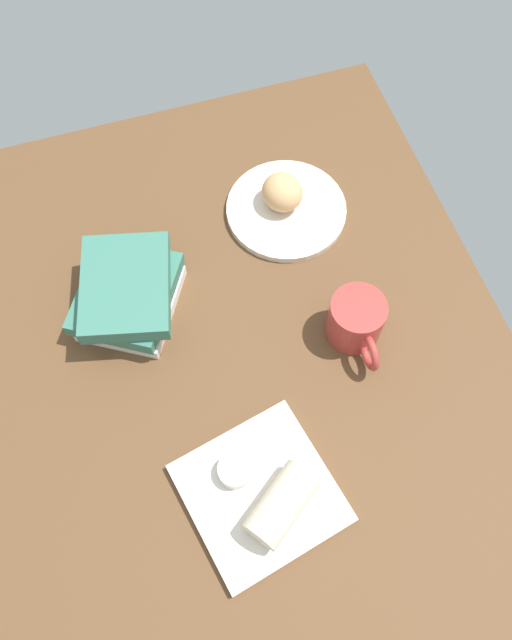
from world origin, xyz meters
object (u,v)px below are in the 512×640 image
Objects in this scene: sauce_cup at (235,470)px; breakfast_wrap at (281,505)px; book_stack at (127,293)px; coffee_mug at (356,321)px; scone_pastry at (282,192)px; square_plate at (260,493)px; round_plate at (286,210)px.

sauce_cup is 0.45× the size of breakfast_wrap.
sauce_cup is 0.22× the size of book_stack.
scone_pastry is at bearing 6.74° from coffee_mug.
breakfast_wrap is 0.49× the size of book_stack.
square_plate is 5.26cm from sauce_cup.
coffee_mug is (17.14, -26.05, 1.53)cm from sauce_cup.
breakfast_wrap is (-7.08, -4.89, 1.58)cm from sauce_cup.
sauce_cup is at bearing 153.48° from scone_pastry.
scone_pastry reaches higher than breakfast_wrap.
scone_pastry is 0.68× the size of breakfast_wrap.
coffee_mug reaches higher than round_plate.
round_plate is 0.96× the size of book_stack.
coffee_mug is at bearing -115.22° from book_stack.
scone_pastry is 33.67cm from book_stack.
book_stack is (-10.61, 31.97, 3.74)cm from round_plate.
scone_pastry is at bearing 20.10° from round_plate.
square_plate is 31.66cm from coffee_mug.
scone_pastry is 28.54cm from coffee_mug.
square_plate is at bearing 157.98° from scone_pastry.
square_plate is 5.37cm from breakfast_wrap.
coffee_mug is (-28.34, -3.35, -0.03)cm from scone_pastry.
book_stack is 38.51cm from coffee_mug.
round_plate is 1.05× the size of square_plate.
breakfast_wrap is at bearing -145.37° from sauce_cup.
book_stack is at bearing 110.75° from scone_pastry.
breakfast_wrap is at bearing 138.85° from coffee_mug.
round_plate is 4.28× the size of sauce_cup.
sauce_cup is 0.37× the size of coffee_mug.
coffee_mug reaches higher than sauce_cup.
breakfast_wrap is at bearing -145.37° from square_plate.
book_stack is at bearing 108.36° from round_plate.
breakfast_wrap is 0.83× the size of coffee_mug.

